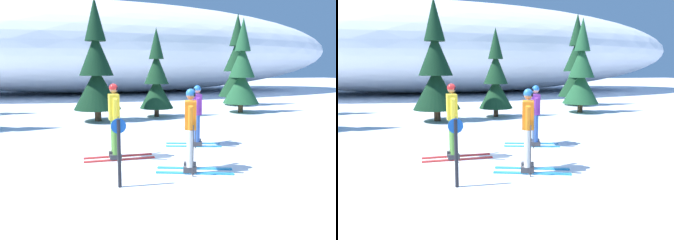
# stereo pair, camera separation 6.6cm
# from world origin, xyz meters

# --- Properties ---
(ground_plane) EXTENTS (120.00, 120.00, 0.00)m
(ground_plane) POSITION_xyz_m (0.00, 0.00, 0.00)
(ground_plane) COLOR white
(skier_purple_jacket) EXTENTS (1.65, 0.93, 1.75)m
(skier_purple_jacket) POSITION_xyz_m (1.18, 1.21, 0.93)
(skier_purple_jacket) COLOR #2893CC
(skier_purple_jacket) RESTS_ON ground
(skier_yellow_jacket) EXTENTS (1.73, 0.79, 1.86)m
(skier_yellow_jacket) POSITION_xyz_m (-1.26, 0.50, 0.98)
(skier_yellow_jacket) COLOR red
(skier_yellow_jacket) RESTS_ON ground
(skier_orange_jacket) EXTENTS (1.70, 0.99, 1.79)m
(skier_orange_jacket) POSITION_xyz_m (0.17, -0.95, 0.95)
(skier_orange_jacket) COLOR #2893CC
(skier_orange_jacket) RESTS_ON ground
(pine_tree_center_left) EXTENTS (1.97, 1.97, 5.10)m
(pine_tree_center_left) POSITION_xyz_m (-1.21, 6.49, 2.14)
(pine_tree_center_left) COLOR #47301E
(pine_tree_center_left) RESTS_ON ground
(pine_tree_center_right) EXTENTS (1.56, 1.56, 4.05)m
(pine_tree_center_right) POSITION_xyz_m (1.51, 6.99, 1.69)
(pine_tree_center_right) COLOR #47301E
(pine_tree_center_right) RESTS_ON ground
(pine_tree_right) EXTENTS (1.82, 1.82, 4.71)m
(pine_tree_right) POSITION_xyz_m (6.00, 7.17, 1.97)
(pine_tree_right) COLOR #47301E
(pine_tree_right) RESTS_ON ground
(pine_tree_far_right) EXTENTS (2.11, 2.11, 5.46)m
(pine_tree_far_right) POSITION_xyz_m (7.38, 10.25, 2.28)
(pine_tree_far_right) COLOR #47301E
(pine_tree_far_right) RESTS_ON ground
(snow_ridge_background) EXTENTS (46.19, 19.03, 8.06)m
(snow_ridge_background) POSITION_xyz_m (1.28, 23.63, 4.03)
(snow_ridge_background) COLOR white
(snow_ridge_background) RESTS_ON ground
(trail_marker_post) EXTENTS (0.28, 0.07, 1.31)m
(trail_marker_post) POSITION_xyz_m (-1.43, -1.45, 0.75)
(trail_marker_post) COLOR black
(trail_marker_post) RESTS_ON ground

